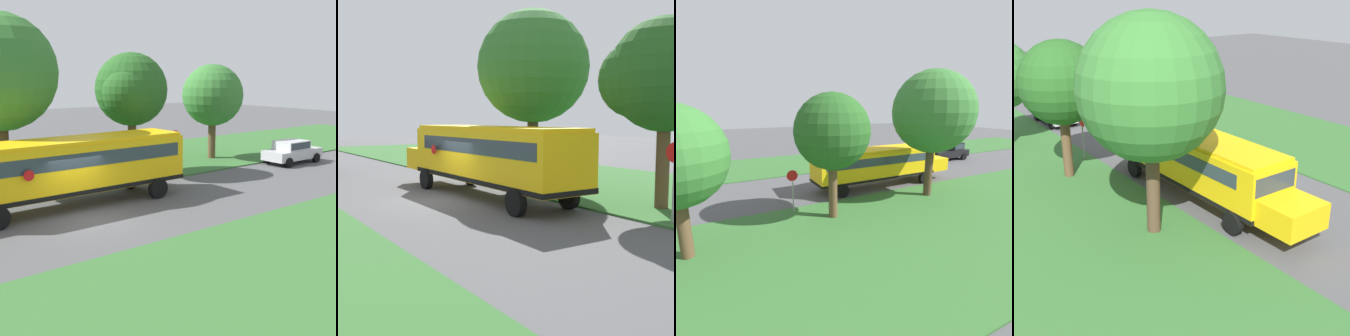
% 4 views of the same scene
% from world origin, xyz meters
% --- Properties ---
extents(ground_plane, '(120.00, 120.00, 0.00)m').
position_xyz_m(ground_plane, '(0.00, 0.00, 0.00)').
color(ground_plane, '#4C4C4F').
extents(grass_verge, '(12.00, 80.00, 0.08)m').
position_xyz_m(grass_verge, '(-10.00, 0.00, 0.04)').
color(grass_verge, '#33662D').
rests_on(grass_verge, ground).
extents(grass_far_side, '(10.00, 80.00, 0.07)m').
position_xyz_m(grass_far_side, '(9.00, 0.00, 0.04)').
color(grass_far_side, '#33662D').
rests_on(grass_far_side, ground).
extents(school_bus, '(2.85, 12.42, 3.16)m').
position_xyz_m(school_bus, '(-2.27, 0.45, 1.92)').
color(school_bus, yellow).
rests_on(school_bus, ground).
extents(car_silver_nearest, '(2.02, 4.40, 1.56)m').
position_xyz_m(car_silver_nearest, '(-2.80, 17.21, 0.88)').
color(car_silver_nearest, '#B7B7BC').
rests_on(car_silver_nearest, ground).
extents(oak_tree_roadside_mid, '(4.31, 4.39, 7.29)m').
position_xyz_m(oak_tree_roadside_mid, '(-6.23, 6.32, 5.07)').
color(oak_tree_roadside_mid, brown).
rests_on(oak_tree_roadside_mid, ground).
extents(oak_tree_far_end, '(4.32, 4.32, 6.72)m').
position_xyz_m(oak_tree_far_end, '(-7.41, 13.86, 4.56)').
color(oak_tree_far_end, brown).
rests_on(oak_tree_far_end, ground).
extents(stop_sign, '(0.08, 0.68, 2.74)m').
position_xyz_m(stop_sign, '(-4.60, 8.38, 1.74)').
color(stop_sign, gray).
rests_on(stop_sign, ground).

